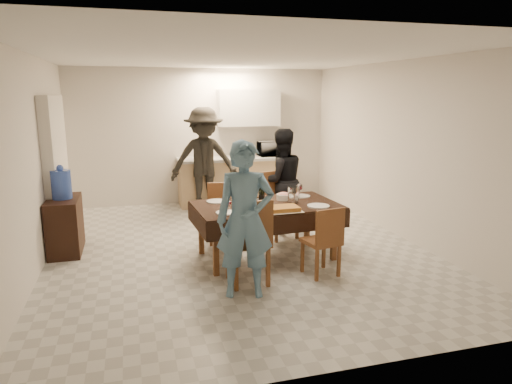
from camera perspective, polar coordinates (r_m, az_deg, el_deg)
floor at (r=6.42m, az=-2.29°, el=-7.12°), size 5.00×6.00×0.02m
ceiling at (r=6.07m, az=-2.51°, el=16.70°), size 5.00×6.00×0.02m
wall_back at (r=9.04m, az=-6.78°, el=6.91°), size 5.00×0.02×2.60m
wall_front at (r=3.31m, az=9.57°, el=-2.39°), size 5.00×0.02×2.60m
wall_left at (r=6.06m, az=-26.11°, el=3.15°), size 0.02×6.00×2.60m
wall_right at (r=7.10m, az=17.72°, el=4.98°), size 0.02×6.00×2.60m
stub_partition at (r=7.25m, az=-23.66°, el=2.67°), size 0.15×1.40×2.10m
kitchen_base_cabinet at (r=8.96m, az=-2.53°, el=1.32°), size 2.20×0.60×0.86m
kitchen_worktop at (r=8.89m, az=-2.55°, el=4.20°), size 2.24×0.64×0.05m
upper_cabinet at (r=9.01m, az=-0.93°, el=10.48°), size 1.20×0.34×0.70m
dining_table at (r=5.93m, az=1.30°, el=-1.84°), size 1.90×1.19×0.72m
chair_near_left at (r=5.04m, az=-0.82°, el=-5.20°), size 0.47×0.47×0.54m
chair_near_right at (r=5.38m, az=8.50°, el=-5.32°), size 0.45×0.45×0.46m
chair_far_left at (r=6.49m, az=-4.23°, el=-2.11°), size 0.45×0.45×0.46m
chair_far_right at (r=6.69m, az=3.36°, el=-0.97°), size 0.54×0.54×0.53m
console at (r=6.71m, az=-22.76°, el=-3.87°), size 0.40×0.81×0.75m
water_jug at (r=6.59m, az=-23.16°, el=0.87°), size 0.26×0.26×0.38m
wine_bottle at (r=5.92m, az=0.71°, el=0.06°), size 0.08×0.08×0.32m
water_pitcher at (r=5.96m, az=4.67°, el=-0.39°), size 0.14×0.14×0.22m
savoury_tart at (r=5.59m, az=3.42°, el=-2.09°), size 0.44×0.33×0.05m
salad_bowl at (r=6.17m, az=3.49°, el=-0.62°), size 0.20×0.20×0.08m
mushroom_dish at (r=6.16m, az=0.11°, el=-0.80°), size 0.21×0.21×0.04m
wine_glass_a at (r=5.53m, az=-3.40°, el=-1.62°), size 0.08×0.08×0.17m
wine_glass_b at (r=6.30m, az=5.44°, el=0.20°), size 0.09×0.09×0.20m
wine_glass_c at (r=6.13m, az=-1.30°, el=-0.15°), size 0.08×0.08×0.19m
plate_near_left at (r=5.49m, az=-3.79°, el=-2.58°), size 0.24×0.24×0.01m
plate_near_right at (r=5.85m, az=7.80°, el=-1.74°), size 0.28×0.28×0.02m
plate_far_left at (r=6.06m, az=-4.96°, el=-1.17°), size 0.26×0.26×0.02m
plate_far_right at (r=6.39m, az=5.68°, el=-0.50°), size 0.25×0.25×0.01m
microwave at (r=9.06m, az=1.96°, el=5.43°), size 0.52×0.35×0.29m
person_near at (r=4.77m, az=-1.37°, el=-3.50°), size 0.68×0.52×1.67m
person_far at (r=7.04m, az=3.12°, el=1.39°), size 0.83×0.68×1.61m
person_kitchen at (r=8.31m, az=-6.47°, el=3.99°), size 1.22×0.70×1.89m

